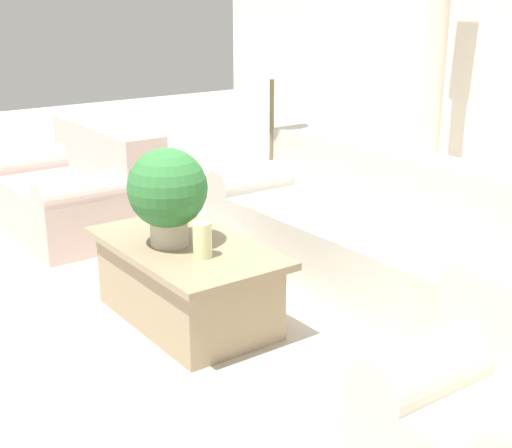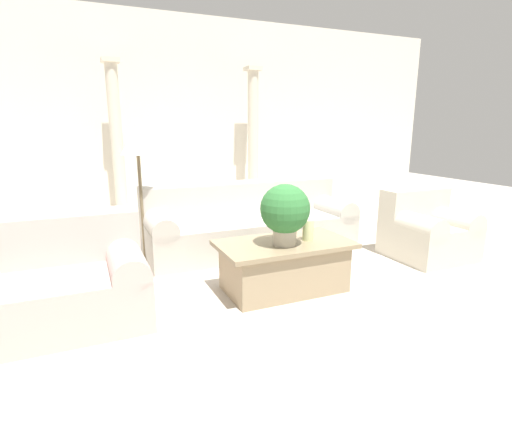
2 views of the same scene
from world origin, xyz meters
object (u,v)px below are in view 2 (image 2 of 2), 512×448
at_px(sofa_long, 249,223).
at_px(potted_plant, 285,211).
at_px(loveseat, 51,281).
at_px(floor_lamp, 138,148).
at_px(coffee_table, 284,265).
at_px(armchair, 426,229).

xyz_separation_m(sofa_long, potted_plant, (-0.24, -1.39, 0.45)).
relative_size(loveseat, floor_lamp, 0.94).
xyz_separation_m(coffee_table, potted_plant, (-0.04, -0.08, 0.53)).
relative_size(sofa_long, floor_lamp, 1.69).
relative_size(potted_plant, armchair, 0.65).
relative_size(sofa_long, potted_plant, 4.63).
relative_size(floor_lamp, armchair, 1.77).
bearing_deg(coffee_table, loveseat, 174.51).
xyz_separation_m(sofa_long, loveseat, (-2.11, -1.13, 0.01)).
bearing_deg(floor_lamp, coffee_table, -53.07).
distance_m(loveseat, armchair, 3.84).
distance_m(coffee_table, potted_plant, 0.53).
bearing_deg(potted_plant, loveseat, 172.12).
xyz_separation_m(potted_plant, armchair, (1.98, 0.29, -0.44)).
bearing_deg(loveseat, floor_lamp, 54.42).
relative_size(sofa_long, coffee_table, 2.08).
bearing_deg(coffee_table, potted_plant, -117.16).
height_order(potted_plant, armchair, potted_plant).
xyz_separation_m(coffee_table, floor_lamp, (-1.04, 1.39, 1.01)).
distance_m(potted_plant, armchair, 2.05).
distance_m(loveseat, floor_lamp, 1.74).
bearing_deg(armchair, coffee_table, -173.82).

